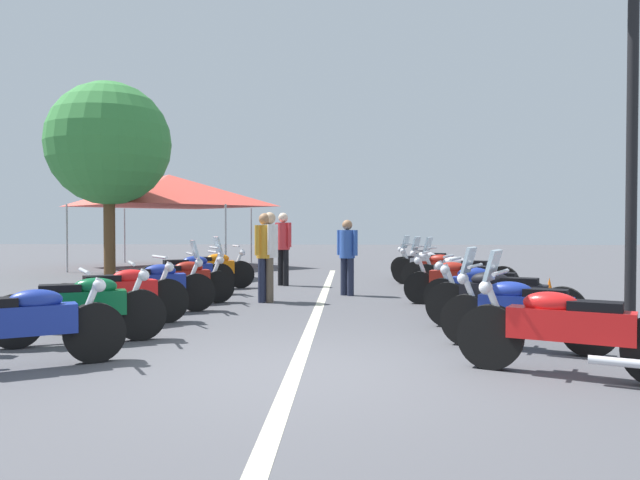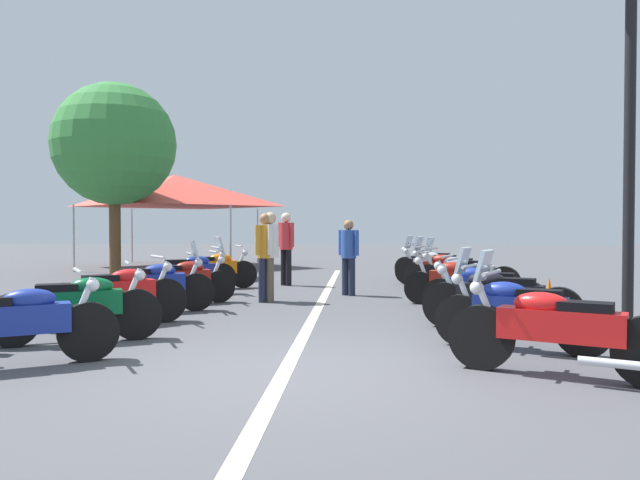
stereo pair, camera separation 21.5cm
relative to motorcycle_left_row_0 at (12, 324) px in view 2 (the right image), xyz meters
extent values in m
plane|color=#4C4C51|center=(-0.01, -2.80, -0.46)|extent=(80.00, 80.00, 0.00)
cube|color=beige|center=(4.59, -2.80, -0.45)|extent=(18.50, 0.16, 0.01)
cylinder|color=black|center=(0.37, -0.63, -0.14)|extent=(0.45, 0.62, 0.64)
cube|color=navy|center=(-0.01, 0.02, 0.04)|extent=(0.82, 1.13, 0.30)
ellipsoid|color=navy|center=(0.08, -0.14, 0.24)|extent=(0.49, 0.58, 0.22)
cylinder|color=silver|center=(0.34, -0.58, 0.16)|extent=(0.21, 0.28, 0.58)
cylinder|color=silver|center=(0.32, -0.54, 0.52)|extent=(0.55, 0.35, 0.04)
sphere|color=silver|center=(0.40, -0.67, 0.36)|extent=(0.14, 0.14, 0.14)
cylinder|color=black|center=(1.66, -0.68, -0.13)|extent=(0.40, 0.65, 0.65)
cylinder|color=black|center=(1.06, 0.61, -0.13)|extent=(0.40, 0.65, 0.65)
cube|color=#0C592D|center=(1.36, -0.04, 0.05)|extent=(0.71, 1.10, 0.30)
ellipsoid|color=#0C592D|center=(1.43, -0.20, 0.25)|extent=(0.45, 0.58, 0.22)
cube|color=black|center=(1.27, 0.16, 0.23)|extent=(0.44, 0.54, 0.12)
cylinder|color=silver|center=(1.63, -0.63, 0.17)|extent=(0.18, 0.29, 0.58)
cylinder|color=silver|center=(1.61, -0.59, 0.53)|extent=(0.58, 0.30, 0.04)
sphere|color=silver|center=(1.68, -0.73, 0.37)|extent=(0.14, 0.14, 0.14)
cylinder|color=silver|center=(1.34, 0.43, -0.23)|extent=(0.30, 0.53, 0.08)
cylinder|color=black|center=(3.07, -0.60, -0.13)|extent=(0.49, 0.62, 0.66)
cylinder|color=black|center=(2.26, 0.56, -0.13)|extent=(0.49, 0.62, 0.66)
cube|color=red|center=(2.67, -0.02, 0.05)|extent=(0.85, 1.05, 0.30)
ellipsoid|color=red|center=(2.77, -0.17, 0.25)|extent=(0.51, 0.58, 0.22)
cube|color=black|center=(2.54, 0.16, 0.23)|extent=(0.49, 0.54, 0.12)
cylinder|color=silver|center=(3.04, -0.55, 0.17)|extent=(0.22, 0.28, 0.58)
cylinder|color=silver|center=(3.02, -0.52, 0.53)|extent=(0.53, 0.39, 0.04)
sphere|color=silver|center=(3.10, -0.64, 0.37)|extent=(0.14, 0.14, 0.14)
cylinder|color=silver|center=(2.57, 0.43, -0.23)|extent=(0.38, 0.50, 0.08)
cylinder|color=black|center=(4.32, -0.74, -0.14)|extent=(0.38, 0.65, 0.64)
cylinder|color=black|center=(3.72, 0.68, -0.14)|extent=(0.38, 0.65, 0.64)
cube|color=navy|center=(4.02, -0.03, 0.04)|extent=(0.72, 1.19, 0.30)
ellipsoid|color=navy|center=(4.09, -0.19, 0.24)|extent=(0.44, 0.58, 0.22)
cube|color=black|center=(3.94, 0.17, 0.22)|extent=(0.43, 0.54, 0.12)
cylinder|color=silver|center=(4.30, -0.69, 0.16)|extent=(0.18, 0.29, 0.58)
cylinder|color=silver|center=(4.28, -0.65, 0.52)|extent=(0.59, 0.28, 0.04)
sphere|color=silver|center=(4.34, -0.79, 0.36)|extent=(0.14, 0.14, 0.14)
cylinder|color=silver|center=(4.01, 0.47, -0.23)|extent=(0.29, 0.54, 0.08)
cube|color=silver|center=(4.31, -0.72, 0.59)|extent=(0.38, 0.25, 0.32)
cylinder|color=black|center=(5.49, -0.87, -0.16)|extent=(0.39, 0.60, 0.60)
cylinder|color=black|center=(4.85, 0.44, -0.16)|extent=(0.39, 0.60, 0.60)
cube|color=maroon|center=(5.17, -0.21, 0.02)|extent=(0.74, 1.12, 0.30)
ellipsoid|color=maroon|center=(5.25, -0.38, 0.22)|extent=(0.46, 0.58, 0.22)
cube|color=black|center=(5.07, -0.02, 0.20)|extent=(0.44, 0.55, 0.12)
cylinder|color=silver|center=(5.46, -0.82, 0.14)|extent=(0.19, 0.29, 0.58)
cylinder|color=silver|center=(5.44, -0.78, 0.50)|extent=(0.58, 0.31, 0.04)
sphere|color=silver|center=(5.51, -0.92, 0.34)|extent=(0.14, 0.14, 0.14)
cylinder|color=silver|center=(5.14, 0.26, -0.25)|extent=(0.31, 0.53, 0.08)
cylinder|color=black|center=(6.90, -0.58, -0.13)|extent=(0.43, 0.65, 0.66)
cylinder|color=black|center=(6.26, 0.62, -0.13)|extent=(0.43, 0.65, 0.66)
cube|color=navy|center=(6.58, 0.02, 0.05)|extent=(0.73, 1.04, 0.30)
ellipsoid|color=navy|center=(6.66, -0.14, 0.25)|extent=(0.47, 0.58, 0.22)
cube|color=black|center=(6.48, 0.21, 0.23)|extent=(0.45, 0.55, 0.12)
cylinder|color=silver|center=(6.87, -0.53, 0.17)|extent=(0.20, 0.29, 0.58)
cylinder|color=silver|center=(6.85, -0.49, 0.53)|extent=(0.57, 0.33, 0.04)
sphere|color=silver|center=(6.92, -0.63, 0.37)|extent=(0.14, 0.14, 0.14)
cylinder|color=silver|center=(6.55, 0.46, -0.23)|extent=(0.33, 0.52, 0.08)
cube|color=silver|center=(6.89, -0.57, 0.60)|extent=(0.38, 0.28, 0.32)
cylinder|color=black|center=(8.20, -0.82, -0.14)|extent=(0.38, 0.64, 0.64)
cylinder|color=black|center=(7.65, 0.48, -0.14)|extent=(0.38, 0.64, 0.64)
cube|color=orange|center=(7.92, -0.17, 0.04)|extent=(0.68, 1.09, 0.30)
ellipsoid|color=orange|center=(8.00, -0.34, 0.24)|extent=(0.44, 0.58, 0.22)
cube|color=black|center=(7.84, 0.03, 0.22)|extent=(0.43, 0.54, 0.12)
cylinder|color=silver|center=(8.18, -0.76, 0.16)|extent=(0.18, 0.29, 0.58)
cylinder|color=silver|center=(8.16, -0.72, 0.52)|extent=(0.59, 0.28, 0.04)
sphere|color=silver|center=(8.22, -0.86, 0.36)|extent=(0.14, 0.14, 0.14)
cylinder|color=silver|center=(7.92, 0.29, -0.23)|extent=(0.29, 0.54, 0.08)
cylinder|color=black|center=(0.27, -4.78, -0.13)|extent=(0.41, 0.65, 0.66)
cube|color=red|center=(-0.06, -5.46, 0.05)|extent=(0.76, 1.16, 0.30)
ellipsoid|color=red|center=(0.02, -5.30, 0.25)|extent=(0.46, 0.58, 0.22)
cube|color=black|center=(-0.16, -5.66, 0.23)|extent=(0.44, 0.55, 0.12)
cylinder|color=silver|center=(0.24, -4.84, 0.17)|extent=(0.19, 0.29, 0.58)
cylinder|color=silver|center=(0.23, -4.87, 0.53)|extent=(0.58, 0.31, 0.04)
sphere|color=silver|center=(0.29, -4.74, 0.37)|extent=(0.14, 0.14, 0.14)
cylinder|color=silver|center=(-0.42, -5.80, -0.23)|extent=(0.31, 0.53, 0.08)
cube|color=silver|center=(0.26, -4.80, 0.60)|extent=(0.38, 0.27, 0.32)
cylinder|color=black|center=(1.50, -4.77, -0.14)|extent=(0.39, 0.63, 0.62)
cylinder|color=black|center=(0.93, -6.02, -0.14)|extent=(0.39, 0.63, 0.62)
cube|color=navy|center=(1.21, -5.40, 0.04)|extent=(0.69, 1.07, 0.30)
ellipsoid|color=navy|center=(1.29, -5.23, 0.24)|extent=(0.45, 0.58, 0.22)
cube|color=black|center=(1.12, -5.60, 0.22)|extent=(0.44, 0.54, 0.12)
cylinder|color=silver|center=(1.48, -4.83, 0.16)|extent=(0.19, 0.29, 0.58)
cylinder|color=silver|center=(1.46, -4.86, 0.52)|extent=(0.58, 0.30, 0.04)
sphere|color=silver|center=(1.52, -4.73, 0.36)|extent=(0.14, 0.14, 0.14)
cylinder|color=silver|center=(0.88, -5.70, -0.24)|extent=(0.30, 0.53, 0.08)
cube|color=silver|center=(1.50, -4.79, 0.59)|extent=(0.38, 0.26, 0.32)
cylinder|color=black|center=(2.88, -4.76, -0.13)|extent=(0.38, 0.65, 0.65)
cylinder|color=black|center=(2.30, -6.18, -0.13)|extent=(0.38, 0.65, 0.65)
cube|color=black|center=(2.59, -5.47, 0.05)|extent=(0.70, 1.18, 0.30)
ellipsoid|color=black|center=(2.66, -5.30, 0.25)|extent=(0.44, 0.58, 0.22)
cube|color=black|center=(2.51, -5.67, 0.23)|extent=(0.42, 0.54, 0.12)
cylinder|color=silver|center=(2.86, -4.82, 0.17)|extent=(0.18, 0.29, 0.58)
cylinder|color=silver|center=(2.84, -4.86, 0.53)|extent=(0.59, 0.27, 0.04)
sphere|color=silver|center=(2.90, -4.72, 0.37)|extent=(0.14, 0.14, 0.14)
cylinder|color=silver|center=(2.25, -5.83, -0.23)|extent=(0.28, 0.54, 0.08)
cylinder|color=black|center=(4.11, -4.86, -0.16)|extent=(0.35, 0.61, 0.60)
cylinder|color=black|center=(3.60, -6.13, -0.16)|extent=(0.35, 0.61, 0.60)
cube|color=navy|center=(3.85, -5.49, 0.02)|extent=(0.65, 1.07, 0.30)
ellipsoid|color=navy|center=(3.92, -5.33, 0.22)|extent=(0.43, 0.58, 0.22)
cube|color=black|center=(3.77, -5.70, 0.20)|extent=(0.42, 0.54, 0.12)
cylinder|color=silver|center=(4.08, -4.91, 0.14)|extent=(0.17, 0.29, 0.58)
cylinder|color=silver|center=(4.07, -4.95, 0.50)|extent=(0.59, 0.27, 0.04)
sphere|color=silver|center=(4.12, -4.81, 0.34)|extent=(0.14, 0.14, 0.14)
cylinder|color=silver|center=(3.53, -5.81, -0.25)|extent=(0.28, 0.54, 0.08)
cylinder|color=black|center=(5.49, -4.66, -0.16)|extent=(0.31, 0.62, 0.60)
cylinder|color=black|center=(5.06, -6.11, -0.16)|extent=(0.31, 0.62, 0.60)
cube|color=maroon|center=(5.27, -5.39, 0.02)|extent=(0.60, 1.19, 0.30)
ellipsoid|color=maroon|center=(5.33, -5.21, 0.22)|extent=(0.40, 0.57, 0.22)
cube|color=black|center=(5.21, -5.60, 0.20)|extent=(0.39, 0.53, 0.12)
cylinder|color=silver|center=(5.48, -4.71, 0.14)|extent=(0.15, 0.30, 0.58)
cylinder|color=silver|center=(5.46, -4.75, 0.50)|extent=(0.61, 0.22, 0.04)
sphere|color=silver|center=(5.51, -4.61, 0.34)|extent=(0.14, 0.14, 0.14)
cylinder|color=silver|center=(4.97, -5.77, -0.25)|extent=(0.23, 0.55, 0.08)
cylinder|color=black|center=(6.93, -4.95, -0.13)|extent=(0.38, 0.66, 0.65)
cylinder|color=black|center=(6.33, -6.36, -0.13)|extent=(0.38, 0.66, 0.65)
cube|color=silver|center=(6.63, -5.65, 0.05)|extent=(0.71, 1.18, 0.30)
ellipsoid|color=silver|center=(6.70, -5.49, 0.25)|extent=(0.44, 0.58, 0.22)
cube|color=black|center=(6.54, -5.86, 0.23)|extent=(0.43, 0.54, 0.12)
cylinder|color=silver|center=(6.90, -5.01, 0.17)|extent=(0.18, 0.29, 0.58)
cylinder|color=silver|center=(6.89, -5.04, 0.53)|extent=(0.59, 0.28, 0.04)
sphere|color=silver|center=(6.94, -4.90, 0.37)|extent=(0.14, 0.14, 0.14)
cylinder|color=silver|center=(6.28, -6.01, -0.23)|extent=(0.29, 0.54, 0.08)
cube|color=silver|center=(6.92, -4.97, 0.60)|extent=(0.38, 0.25, 0.32)
cylinder|color=black|center=(8.16, -4.83, -0.14)|extent=(0.39, 0.63, 0.63)
cylinder|color=black|center=(7.50, -6.23, -0.14)|extent=(0.39, 0.63, 0.63)
cube|color=maroon|center=(7.83, -5.53, 0.04)|extent=(0.75, 1.18, 0.30)
ellipsoid|color=maroon|center=(7.91, -5.37, 0.24)|extent=(0.46, 0.58, 0.22)
cube|color=black|center=(7.74, -5.73, 0.22)|extent=(0.44, 0.55, 0.12)
cylinder|color=silver|center=(8.13, -4.89, 0.16)|extent=(0.19, 0.29, 0.58)
cylinder|color=silver|center=(8.11, -4.92, 0.52)|extent=(0.58, 0.30, 0.04)
sphere|color=silver|center=(8.18, -4.79, 0.36)|extent=(0.14, 0.14, 0.14)
cylinder|color=silver|center=(7.47, -5.87, -0.24)|extent=(0.31, 0.53, 0.08)
cube|color=silver|center=(8.15, -4.85, 0.59)|extent=(0.38, 0.26, 0.32)
cylinder|color=black|center=(9.39, -4.71, -0.14)|extent=(0.37, 0.65, 0.64)
cylinder|color=black|center=(8.86, -6.03, -0.14)|extent=(0.37, 0.65, 0.64)
cube|color=silver|center=(9.13, -5.37, 0.04)|extent=(0.66, 1.11, 0.30)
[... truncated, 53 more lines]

